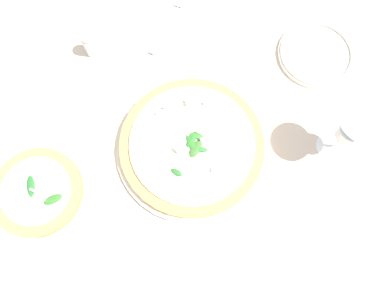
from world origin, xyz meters
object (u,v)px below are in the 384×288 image
(pizza_personal_side, at_px, (38,192))
(fork, at_px, (170,20))
(shaker_pepper, at_px, (90,44))
(pizza_arugula_main, at_px, (192,146))
(wine_glass, at_px, (354,129))
(side_plate_white, at_px, (316,54))

(pizza_personal_side, relative_size, fork, 1.09)
(fork, height_order, shaker_pepper, shaker_pepper)
(pizza_arugula_main, relative_size, wine_glass, 2.05)
(side_plate_white, height_order, shaker_pepper, shaker_pepper)
(pizza_arugula_main, relative_size, fork, 1.75)
(pizza_arugula_main, xyz_separation_m, side_plate_white, (0.38, -0.01, -0.01))
(wine_glass, height_order, fork, wine_glass)
(fork, xyz_separation_m, side_plate_white, (0.21, -0.30, 0.00))
(pizza_arugula_main, relative_size, side_plate_white, 1.84)
(pizza_personal_side, distance_m, shaker_pepper, 0.36)
(fork, bearing_deg, pizza_personal_side, 172.49)
(wine_glass, height_order, side_plate_white, wine_glass)
(wine_glass, bearing_deg, pizza_arugula_main, 141.51)
(wine_glass, relative_size, shaker_pepper, 2.45)
(pizza_personal_side, bearing_deg, wine_glass, -29.72)
(pizza_personal_side, xyz_separation_m, shaker_pepper, (0.29, 0.22, 0.02))
(wine_glass, bearing_deg, pizza_personal_side, 150.28)
(pizza_personal_side, xyz_separation_m, fork, (0.48, 0.16, -0.01))
(pizza_arugula_main, height_order, shaker_pepper, shaker_pepper)
(pizza_arugula_main, relative_size, shaker_pepper, 5.01)
(wine_glass, relative_size, side_plate_white, 0.90)
(wine_glass, xyz_separation_m, fork, (-0.08, 0.49, -0.11))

